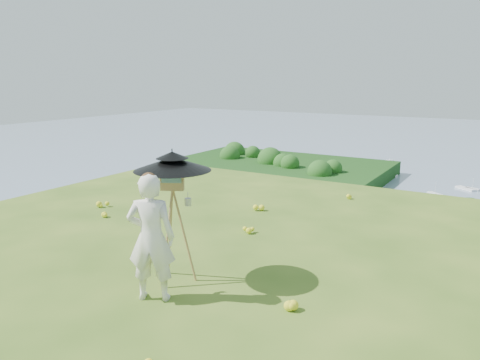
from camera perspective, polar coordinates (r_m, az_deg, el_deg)
The scene contains 11 objects.
ground at distance 7.27m, azimuth -1.95°, elevation -11.37°, with size 14.00×14.00×0.00m, color #3A601B.
shoreline_tier at distance 89.56m, azimuth 26.35°, elevation -14.74°, with size 170.00×28.00×8.00m, color #74695D.
peninsula at distance 181.62m, azimuth 4.88°, elevation 2.23°, with size 90.00×60.00×12.00m, color #11350E, non-canonical shape.
slope_trees at distance 44.50m, azimuth 24.20°, elevation -12.51°, with size 110.00×50.00×6.00m, color #255218, non-canonical shape.
harbor_town at distance 86.93m, azimuth 26.76°, elevation -10.90°, with size 110.00×22.00×5.00m, color silver, non-canonical shape.
moored_boats at distance 171.30m, azimuth 24.89°, elevation -1.10°, with size 140.00×140.00×0.70m, color white, non-canonical shape.
wildflowers at distance 7.44m, azimuth -0.89°, elevation -10.29°, with size 10.00×10.50×0.12m, color yellow, non-canonical shape.
painter at distance 6.31m, azimuth -10.79°, elevation -6.91°, with size 0.63×0.41×1.73m, color white.
field_easel at distance 6.81m, azimuth -8.09°, elevation -5.47°, with size 0.65×0.65×1.71m, color #A18343, non-canonical shape.
sun_umbrella at distance 6.63m, azimuth -8.23°, elevation 1.43°, with size 1.09×1.09×0.55m, color black, non-canonical shape.
painter_cap at distance 6.09m, azimuth -11.10°, elevation 0.37°, with size 0.21×0.25×0.10m, color #D37481, non-canonical shape.
Camera 1 is at (3.64, -5.57, 2.93)m, focal length 35.00 mm.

